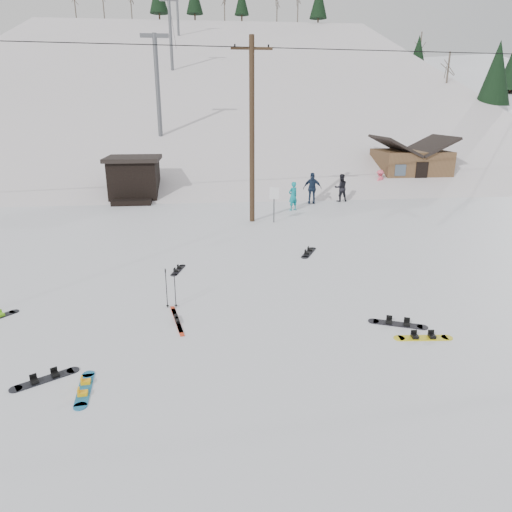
{
  "coord_description": "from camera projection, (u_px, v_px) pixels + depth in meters",
  "views": [
    {
      "loc": [
        -0.31,
        -9.45,
        5.71
      ],
      "look_at": [
        1.1,
        3.72,
        1.4
      ],
      "focal_mm": 32.0,
      "sensor_mm": 36.0,
      "label": 1
    }
  ],
  "objects": [
    {
      "name": "skier_pink",
      "position": [
        380.0,
        181.0,
        32.39
      ],
      "size": [
        1.16,
        1.01,
        1.56
      ],
      "primitive_type": "imported",
      "rotation": [
        0.0,
        0.0,
        3.68
      ],
      "color": "#EE546C",
      "rests_on": "ground"
    },
    {
      "name": "lift_hut",
      "position": [
        135.0,
        178.0,
        29.61
      ],
      "size": [
        3.4,
        4.1,
        2.75
      ],
      "color": "black",
      "rests_on": "ground"
    },
    {
      "name": "board_scatter_f",
      "position": [
        309.0,
        252.0,
        18.82
      ],
      "size": [
        0.89,
        1.47,
        0.11
      ],
      "rotation": [
        0.0,
        0.0,
        1.11
      ],
      "color": "black",
      "rests_on": "ground"
    },
    {
      "name": "hero_skis",
      "position": [
        177.0,
        320.0,
        12.83
      ],
      "size": [
        0.51,
        1.94,
        0.1
      ],
      "rotation": [
        0.0,
        0.0,
        0.21
      ],
      "color": "#AE2A11",
      "rests_on": "ground"
    },
    {
      "name": "lift_tower_mid",
      "position": [
        170.0,
        30.0,
        53.17
      ],
      "size": [
        2.2,
        0.36,
        8.0
      ],
      "color": "#595B60",
      "rests_on": "ski_slope"
    },
    {
      "name": "lift_tower_far",
      "position": [
        177.0,
        5.0,
        70.08
      ],
      "size": [
        2.2,
        0.36,
        8.0
      ],
      "color": "#595B60",
      "rests_on": "ski_slope"
    },
    {
      "name": "trail_sign",
      "position": [
        274.0,
        198.0,
        23.49
      ],
      "size": [
        0.5,
        0.09,
        1.85
      ],
      "color": "#595B60",
      "rests_on": "ground"
    },
    {
      "name": "board_scatter_d",
      "position": [
        398.0,
        324.0,
        12.6
      ],
      "size": [
        1.5,
        0.8,
        0.11
      ],
      "rotation": [
        0.0,
        0.0,
        -0.4
      ],
      "color": "black",
      "rests_on": "ground"
    },
    {
      "name": "skier_navy",
      "position": [
        312.0,
        188.0,
        28.3
      ],
      "size": [
        1.19,
        0.64,
        1.93
      ],
      "primitive_type": "imported",
      "rotation": [
        0.0,
        0.0,
        2.99
      ],
      "color": "#17243A",
      "rests_on": "ground"
    },
    {
      "name": "board_scatter_b",
      "position": [
        178.0,
        270.0,
        16.81
      ],
      "size": [
        0.5,
        1.25,
        0.09
      ],
      "rotation": [
        0.0,
        0.0,
        1.32
      ],
      "color": "black",
      "rests_on": "ground"
    },
    {
      "name": "skier_dark",
      "position": [
        341.0,
        188.0,
        29.02
      ],
      "size": [
        0.88,
        0.7,
        1.75
      ],
      "primitive_type": "imported",
      "rotation": [
        0.0,
        0.0,
        3.19
      ],
      "color": "black",
      "rests_on": "ground"
    },
    {
      "name": "treeline_crest",
      "position": [
        207.0,
        138.0,
        92.06
      ],
      "size": [
        50.0,
        6.0,
        10.0
      ],
      "primitive_type": null,
      "color": "black",
      "rests_on": "ski_slope"
    },
    {
      "name": "board_scatter_e",
      "position": [
        423.0,
        337.0,
        11.85
      ],
      "size": [
        1.54,
        0.39,
        0.11
      ],
      "rotation": [
        0.0,
        0.0,
        -0.08
      ],
      "color": "yellow",
      "rests_on": "ground"
    },
    {
      "name": "lift_tower_near",
      "position": [
        157.0,
        80.0,
        36.27
      ],
      "size": [
        2.2,
        0.36,
        8.0
      ],
      "color": "#595B60",
      "rests_on": "ski_slope"
    },
    {
      "name": "board_scatter_a",
      "position": [
        45.0,
        379.0,
        10.04
      ],
      "size": [
        1.29,
        0.9,
        0.1
      ],
      "rotation": [
        0.0,
        0.0,
        0.55
      ],
      "color": "black",
      "rests_on": "ground"
    },
    {
      "name": "ground",
      "position": [
        226.0,
        362.0,
        10.73
      ],
      "size": [
        200.0,
        200.0,
        0.0
      ],
      "primitive_type": "plane",
      "color": "white",
      "rests_on": "ground"
    },
    {
      "name": "ski_poles",
      "position": [
        171.0,
        288.0,
        13.52
      ],
      "size": [
        0.34,
        0.09,
        1.23
      ],
      "color": "black",
      "rests_on": "ground"
    },
    {
      "name": "utility_pole",
      "position": [
        252.0,
        130.0,
        22.73
      ],
      "size": [
        2.0,
        0.26,
        9.0
      ],
      "color": "#3A2819",
      "rests_on": "ground"
    },
    {
      "name": "cabin",
      "position": [
        410.0,
        167.0,
        34.49
      ],
      "size": [
        5.39,
        4.4,
        3.77
      ],
      "color": "brown",
      "rests_on": "ground"
    },
    {
      "name": "hero_snowboard",
      "position": [
        85.0,
        389.0,
        9.68
      ],
      "size": [
        0.39,
        1.45,
        0.1
      ],
      "rotation": [
        0.0,
        0.0,
        1.67
      ],
      "color": "#186C9E",
      "rests_on": "ground"
    },
    {
      "name": "ridge_right",
      "position": [
        477.0,
        231.0,
        65.26
      ],
      "size": [
        45.66,
        93.98,
        54.59
      ],
      "primitive_type": "cube",
      "rotation": [
        0.21,
        -0.05,
        -0.12
      ],
      "color": "white",
      "rests_on": "ground"
    },
    {
      "name": "skier_teal",
      "position": [
        293.0,
        196.0,
        26.52
      ],
      "size": [
        0.72,
        0.64,
        1.66
      ],
      "primitive_type": "imported",
      "rotation": [
        0.0,
        0.0,
        3.65
      ],
      "color": "#0E868F",
      "rests_on": "ground"
    },
    {
      "name": "ski_slope",
      "position": [
        211.0,
        236.0,
        66.45
      ],
      "size": [
        60.0,
        85.24,
        65.97
      ],
      "primitive_type": "cube",
      "rotation": [
        0.31,
        0.0,
        0.0
      ],
      "color": "silver",
      "rests_on": "ground"
    }
  ]
}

